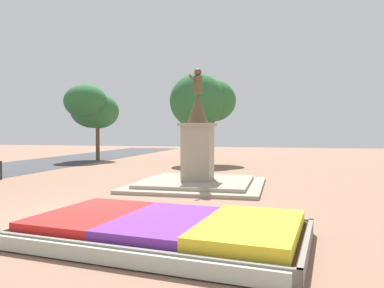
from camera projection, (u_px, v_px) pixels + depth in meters
ground_plane at (90, 215)px, 10.91m from camera, size 91.82×91.82×0.00m
flower_planter at (166, 230)px, 8.23m from camera, size 6.55×4.30×0.59m
statue_monument at (198, 166)px, 16.43m from camera, size 5.63×5.63×5.17m
kerb_bollard_north at (1, 170)px, 18.71m from camera, size 0.12×0.12×0.96m
park_tree_behind_statue at (92, 108)px, 31.05m from camera, size 4.08×4.68×6.22m
park_tree_far_right at (203, 101)px, 27.54m from camera, size 4.74×4.33×6.63m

